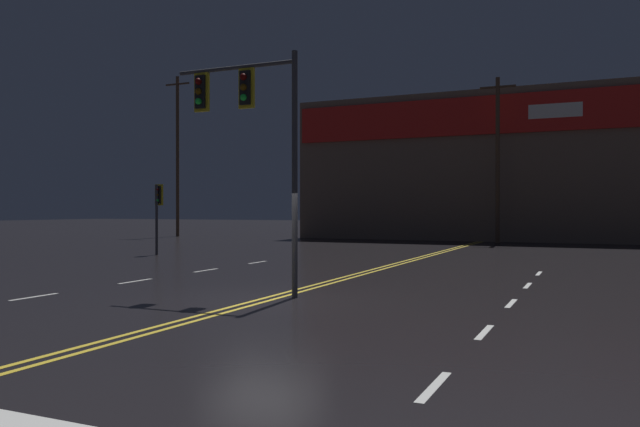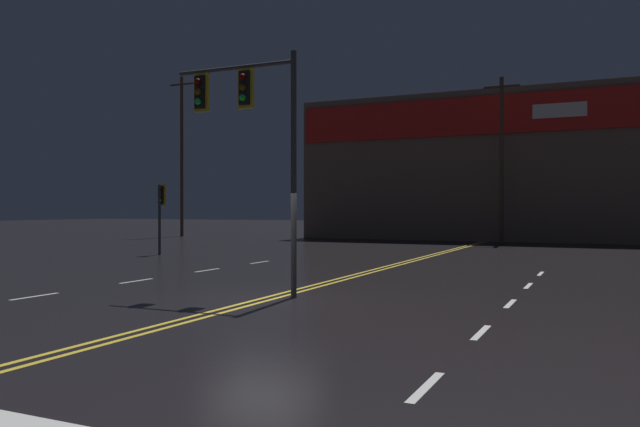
# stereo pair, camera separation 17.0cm
# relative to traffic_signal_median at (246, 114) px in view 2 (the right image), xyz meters

# --- Properties ---
(ground_plane) EXTENTS (200.00, 200.00, 0.00)m
(ground_plane) POSITION_rel_traffic_signal_median_xyz_m (0.85, -0.65, -4.47)
(ground_plane) COLOR black
(road_markings) EXTENTS (15.81, 60.00, 0.01)m
(road_markings) POSITION_rel_traffic_signal_median_xyz_m (1.91, -2.30, -4.47)
(road_markings) COLOR gold
(road_markings) RESTS_ON ground
(traffic_signal_median) EXTENTS (3.39, 0.36, 5.90)m
(traffic_signal_median) POSITION_rel_traffic_signal_median_xyz_m (0.00, 0.00, 0.00)
(traffic_signal_median) COLOR #38383D
(traffic_signal_median) RESTS_ON ground
(traffic_signal_corner_northwest) EXTENTS (0.42, 0.36, 3.30)m
(traffic_signal_corner_northwest) POSITION_rel_traffic_signal_median_xyz_m (-10.86, 10.18, -2.05)
(traffic_signal_corner_northwest) COLOR #38383D
(traffic_signal_corner_northwest) RESTS_ON ground
(building_backdrop) EXTENTS (26.49, 10.23, 10.09)m
(building_backdrop) POSITION_rel_traffic_signal_median_xyz_m (0.85, 33.50, 0.59)
(building_backdrop) COLOR brown
(building_backdrop) RESTS_ON ground
(utility_pole_row) EXTENTS (48.75, 0.26, 12.65)m
(utility_pole_row) POSITION_rel_traffic_signal_median_xyz_m (-0.48, 27.06, 1.31)
(utility_pole_row) COLOR #4C3828
(utility_pole_row) RESTS_ON ground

